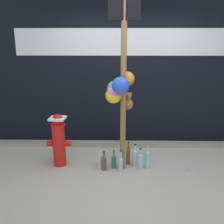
# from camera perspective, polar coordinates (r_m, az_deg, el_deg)

# --- Properties ---
(ground_plane) EXTENTS (14.00, 14.00, 0.00)m
(ground_plane) POSITION_cam_1_polar(r_m,az_deg,el_deg) (4.02, 4.16, -14.49)
(ground_plane) COLOR #ADA899
(building_wall) EXTENTS (10.00, 0.21, 3.52)m
(building_wall) POSITION_cam_1_polar(r_m,az_deg,el_deg) (5.14, 3.60, 12.83)
(building_wall) COLOR black
(building_wall) RESTS_ON ground_plane
(curb_strip) EXTENTS (8.00, 0.12, 0.08)m
(curb_strip) POSITION_cam_1_polar(r_m,az_deg,el_deg) (5.13, 3.45, -6.98)
(curb_strip) COLOR gray
(curb_strip) RESTS_ON ground_plane
(memorial_post) EXTENTS (0.49, 0.48, 2.60)m
(memorial_post) POSITION_cam_1_polar(r_m,az_deg,el_deg) (3.91, 1.75, 6.69)
(memorial_post) COLOR olive
(memorial_post) RESTS_ON ground_plane
(fire_hydrant) EXTENTS (0.38, 0.26, 0.86)m
(fire_hydrant) POSITION_cam_1_polar(r_m,az_deg,el_deg) (4.36, -11.32, -5.67)
(fire_hydrant) COLOR red
(fire_hydrant) RESTS_ON ground_plane
(bottle_0) EXTENTS (0.07, 0.07, 0.34)m
(bottle_0) POSITION_cam_1_polar(r_m,az_deg,el_deg) (4.22, 1.86, -10.88)
(bottle_0) COLOR #93CCE0
(bottle_0) RESTS_ON ground_plane
(bottle_1) EXTENTS (0.07, 0.07, 0.31)m
(bottle_1) POSITION_cam_1_polar(r_m,az_deg,el_deg) (4.32, 0.38, -10.34)
(bottle_1) COLOR #337038
(bottle_1) RESTS_ON ground_plane
(bottle_2) EXTENTS (0.07, 0.07, 0.34)m
(bottle_2) POSITION_cam_1_polar(r_m,az_deg,el_deg) (4.31, -2.53, -10.34)
(bottle_2) COLOR #B2DBEA
(bottle_2) RESTS_ON ground_plane
(bottle_3) EXTENTS (0.08, 0.08, 0.31)m
(bottle_3) POSITION_cam_1_polar(r_m,az_deg,el_deg) (4.25, -1.71, -10.76)
(bottle_3) COLOR brown
(bottle_3) RESTS_ON ground_plane
(bottle_4) EXTENTS (0.08, 0.08, 0.36)m
(bottle_4) POSITION_cam_1_polar(r_m,az_deg,el_deg) (4.40, 4.89, -9.43)
(bottle_4) COLOR silver
(bottle_4) RESTS_ON ground_plane
(bottle_5) EXTENTS (0.07, 0.07, 0.35)m
(bottle_5) POSITION_cam_1_polar(r_m,az_deg,el_deg) (4.28, 6.05, -10.30)
(bottle_5) COLOR #93CCE0
(bottle_5) RESTS_ON ground_plane
(bottle_6) EXTENTS (0.06, 0.06, 0.39)m
(bottle_6) POSITION_cam_1_polar(r_m,az_deg,el_deg) (4.42, 3.47, -9.12)
(bottle_6) COLOR brown
(bottle_6) RESTS_ON ground_plane
(bottle_7) EXTENTS (0.07, 0.07, 0.38)m
(bottle_7) POSITION_cam_1_polar(r_m,az_deg,el_deg) (4.34, 7.58, -9.83)
(bottle_7) COLOR #93CCE0
(bottle_7) RESTS_ON ground_plane
(litter_0) EXTENTS (0.16, 0.08, 0.01)m
(litter_0) POSITION_cam_1_polar(r_m,az_deg,el_deg) (4.51, -3.42, -10.87)
(litter_0) COLOR #8C99B2
(litter_0) RESTS_ON ground_plane
(litter_1) EXTENTS (0.14, 0.15, 0.01)m
(litter_1) POSITION_cam_1_polar(r_m,az_deg,el_deg) (4.47, 15.84, -11.75)
(litter_1) COLOR #8C99B2
(litter_1) RESTS_ON ground_plane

